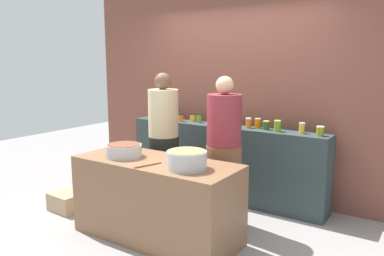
{
  "coord_description": "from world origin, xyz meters",
  "views": [
    {
      "loc": [
        2.34,
        -3.17,
        1.79
      ],
      "look_at": [
        0.0,
        0.35,
        1.05
      ],
      "focal_mm": 35.81,
      "sensor_mm": 36.0,
      "label": 1
    }
  ],
  "objects_px": {
    "preserve_jar_3": "(181,118)",
    "preserve_jar_4": "(193,117)",
    "preserve_jar_11": "(277,126)",
    "preserve_jar_12": "(302,128)",
    "preserve_jar_0": "(158,115)",
    "cooking_pot_center": "(187,160)",
    "cook_with_tongs": "(164,149)",
    "preserve_jar_2": "(171,116)",
    "wooden_spoon": "(148,165)",
    "preserve_jar_7": "(234,121)",
    "preserve_jar_13": "(320,131)",
    "preserve_jar_9": "(258,123)",
    "preserve_jar_5": "(199,118)",
    "preserve_jar_1": "(163,115)",
    "preserve_jar_10": "(266,125)",
    "preserve_jar_8": "(248,123)",
    "cook_in_cap": "(224,160)",
    "preserve_jar_6": "(226,121)",
    "cooking_pot_left": "(124,150)",
    "bread_crate": "(66,202)"
  },
  "relations": [
    {
      "from": "preserve_jar_2",
      "to": "preserve_jar_11",
      "type": "bearing_deg",
      "value": -1.75
    },
    {
      "from": "preserve_jar_5",
      "to": "bread_crate",
      "type": "relative_size",
      "value": 0.31
    },
    {
      "from": "preserve_jar_2",
      "to": "wooden_spoon",
      "type": "bearing_deg",
      "value": -60.38
    },
    {
      "from": "preserve_jar_3",
      "to": "preserve_jar_0",
      "type": "bearing_deg",
      "value": 178.23
    },
    {
      "from": "cook_in_cap",
      "to": "preserve_jar_4",
      "type": "bearing_deg",
      "value": 138.86
    },
    {
      "from": "preserve_jar_11",
      "to": "preserve_jar_12",
      "type": "bearing_deg",
      "value": 9.18
    },
    {
      "from": "preserve_jar_3",
      "to": "preserve_jar_4",
      "type": "height_order",
      "value": "preserve_jar_3"
    },
    {
      "from": "preserve_jar_12",
      "to": "wooden_spoon",
      "type": "height_order",
      "value": "preserve_jar_12"
    },
    {
      "from": "preserve_jar_10",
      "to": "preserve_jar_8",
      "type": "bearing_deg",
      "value": -177.71
    },
    {
      "from": "preserve_jar_11",
      "to": "cook_in_cap",
      "type": "xyz_separation_m",
      "value": [
        -0.31,
        -0.72,
        -0.3
      ]
    },
    {
      "from": "preserve_jar_2",
      "to": "preserve_jar_9",
      "type": "distance_m",
      "value": 1.29
    },
    {
      "from": "preserve_jar_1",
      "to": "preserve_jar_2",
      "type": "distance_m",
      "value": 0.12
    },
    {
      "from": "preserve_jar_10",
      "to": "cook_with_tongs",
      "type": "bearing_deg",
      "value": -143.3
    },
    {
      "from": "preserve_jar_10",
      "to": "wooden_spoon",
      "type": "relative_size",
      "value": 0.37
    },
    {
      "from": "preserve_jar_6",
      "to": "preserve_jar_13",
      "type": "distance_m",
      "value": 1.21
    },
    {
      "from": "preserve_jar_6",
      "to": "preserve_jar_5",
      "type": "bearing_deg",
      "value": -177.23
    },
    {
      "from": "preserve_jar_1",
      "to": "cook_in_cap",
      "type": "relative_size",
      "value": 0.08
    },
    {
      "from": "preserve_jar_8",
      "to": "bread_crate",
      "type": "bearing_deg",
      "value": -140.27
    },
    {
      "from": "preserve_jar_0",
      "to": "preserve_jar_5",
      "type": "bearing_deg",
      "value": 5.29
    },
    {
      "from": "preserve_jar_1",
      "to": "preserve_jar_12",
      "type": "relative_size",
      "value": 1.06
    },
    {
      "from": "preserve_jar_1",
      "to": "preserve_jar_9",
      "type": "height_order",
      "value": "preserve_jar_1"
    },
    {
      "from": "preserve_jar_1",
      "to": "bread_crate",
      "type": "xyz_separation_m",
      "value": [
        -0.42,
        -1.4,
        -0.93
      ]
    },
    {
      "from": "preserve_jar_3",
      "to": "cooking_pot_left",
      "type": "distance_m",
      "value": 1.43
    },
    {
      "from": "preserve_jar_7",
      "to": "cooking_pot_left",
      "type": "xyz_separation_m",
      "value": [
        -0.5,
        -1.5,
        -0.15
      ]
    },
    {
      "from": "wooden_spoon",
      "to": "preserve_jar_1",
      "type": "bearing_deg",
      "value": 123.37
    },
    {
      "from": "preserve_jar_1",
      "to": "cooking_pot_center",
      "type": "xyz_separation_m",
      "value": [
        1.38,
        -1.43,
        -0.14
      ]
    },
    {
      "from": "preserve_jar_9",
      "to": "cook_with_tongs",
      "type": "xyz_separation_m",
      "value": [
        -0.86,
        -0.79,
        -0.29
      ]
    },
    {
      "from": "cook_with_tongs",
      "to": "preserve_jar_13",
      "type": "bearing_deg",
      "value": 23.27
    },
    {
      "from": "preserve_jar_5",
      "to": "preserve_jar_6",
      "type": "height_order",
      "value": "preserve_jar_5"
    },
    {
      "from": "preserve_jar_0",
      "to": "preserve_jar_11",
      "type": "distance_m",
      "value": 1.79
    },
    {
      "from": "preserve_jar_13",
      "to": "preserve_jar_5",
      "type": "bearing_deg",
      "value": 178.26
    },
    {
      "from": "preserve_jar_2",
      "to": "preserve_jar_13",
      "type": "relative_size",
      "value": 1.03
    },
    {
      "from": "preserve_jar_13",
      "to": "preserve_jar_2",
      "type": "bearing_deg",
      "value": 178.8
    },
    {
      "from": "preserve_jar_2",
      "to": "preserve_jar_3",
      "type": "distance_m",
      "value": 0.22
    },
    {
      "from": "preserve_jar_5",
      "to": "preserve_jar_7",
      "type": "relative_size",
      "value": 1.02
    },
    {
      "from": "preserve_jar_5",
      "to": "cook_with_tongs",
      "type": "xyz_separation_m",
      "value": [
        -0.02,
        -0.75,
        -0.29
      ]
    },
    {
      "from": "preserve_jar_0",
      "to": "preserve_jar_9",
      "type": "relative_size",
      "value": 0.83
    },
    {
      "from": "preserve_jar_12",
      "to": "preserve_jar_11",
      "type": "bearing_deg",
      "value": -170.82
    },
    {
      "from": "preserve_jar_5",
      "to": "cook_with_tongs",
      "type": "bearing_deg",
      "value": -91.51
    },
    {
      "from": "cooking_pot_center",
      "to": "cook_with_tongs",
      "type": "distance_m",
      "value": 1.12
    },
    {
      "from": "preserve_jar_9",
      "to": "cook_in_cap",
      "type": "distance_m",
      "value": 0.87
    },
    {
      "from": "preserve_jar_7",
      "to": "preserve_jar_11",
      "type": "bearing_deg",
      "value": -7.55
    },
    {
      "from": "preserve_jar_0",
      "to": "preserve_jar_10",
      "type": "bearing_deg",
      "value": 1.62
    },
    {
      "from": "preserve_jar_6",
      "to": "bread_crate",
      "type": "xyz_separation_m",
      "value": [
        -1.39,
        -1.48,
        -0.92
      ]
    },
    {
      "from": "preserve_jar_7",
      "to": "preserve_jar_9",
      "type": "bearing_deg",
      "value": 1.59
    },
    {
      "from": "preserve_jar_12",
      "to": "bread_crate",
      "type": "relative_size",
      "value": 0.32
    },
    {
      "from": "preserve_jar_10",
      "to": "cook_with_tongs",
      "type": "relative_size",
      "value": 0.06
    },
    {
      "from": "wooden_spoon",
      "to": "bread_crate",
      "type": "height_order",
      "value": "wooden_spoon"
    },
    {
      "from": "cooking_pot_left",
      "to": "cook_with_tongs",
      "type": "bearing_deg",
      "value": 93.33
    },
    {
      "from": "preserve_jar_13",
      "to": "cooking_pot_center",
      "type": "relative_size",
      "value": 0.29
    }
  ]
}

